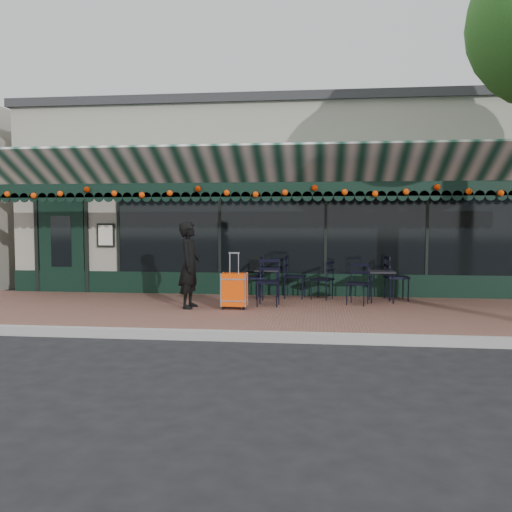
# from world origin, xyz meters

# --- Properties ---
(ground) EXTENTS (80.00, 80.00, 0.00)m
(ground) POSITION_xyz_m (0.00, 0.00, 0.00)
(ground) COLOR black
(ground) RESTS_ON ground
(sidewalk) EXTENTS (18.00, 4.00, 0.15)m
(sidewalk) POSITION_xyz_m (0.00, 2.00, 0.07)
(sidewalk) COLOR brown
(sidewalk) RESTS_ON ground
(curb) EXTENTS (18.00, 0.16, 0.15)m
(curb) POSITION_xyz_m (0.00, -0.08, 0.07)
(curb) COLOR #9E9E99
(curb) RESTS_ON ground
(restaurant_building) EXTENTS (12.00, 9.60, 4.50)m
(restaurant_building) POSITION_xyz_m (0.00, 7.84, 2.27)
(restaurant_building) COLOR gray
(restaurant_building) RESTS_ON ground
(woman) EXTENTS (0.43, 0.63, 1.67)m
(woman) POSITION_xyz_m (-1.23, 2.00, 0.98)
(woman) COLOR black
(woman) RESTS_ON sidewalk
(suitcase) EXTENTS (0.47, 0.27, 1.08)m
(suitcase) POSITION_xyz_m (-0.35, 1.96, 0.51)
(suitcase) COLOR #FA4607
(suitcase) RESTS_ON sidewalk
(cafe_table_a) EXTENTS (0.53, 0.53, 0.65)m
(cafe_table_a) POSITION_xyz_m (2.55, 3.20, 0.73)
(cafe_table_a) COLOR black
(cafe_table_a) RESTS_ON sidewalk
(cafe_table_b) EXTENTS (0.51, 0.51, 0.63)m
(cafe_table_b) POSITION_xyz_m (0.15, 3.44, 0.72)
(cafe_table_b) COLOR black
(cafe_table_b) RESTS_ON sidewalk
(chair_a_left) EXTENTS (0.55, 0.55, 0.84)m
(chair_a_left) POSITION_xyz_m (1.33, 3.46, 0.57)
(chair_a_left) COLOR black
(chair_a_left) RESTS_ON sidewalk
(chair_a_right) EXTENTS (0.54, 0.54, 0.96)m
(chair_a_right) POSITION_xyz_m (2.90, 3.51, 0.63)
(chair_a_right) COLOR black
(chair_a_right) RESTS_ON sidewalk
(chair_a_front) EXTENTS (0.53, 0.53, 0.84)m
(chair_a_front) POSITION_xyz_m (2.03, 2.79, 0.57)
(chair_a_front) COLOR black
(chair_a_front) RESTS_ON sidewalk
(chair_b_left) EXTENTS (0.55, 0.55, 0.92)m
(chair_b_left) POSITION_xyz_m (-0.15, 3.26, 0.61)
(chair_b_left) COLOR black
(chair_b_left) RESTS_ON sidewalk
(chair_b_right) EXTENTS (0.52, 0.52, 0.93)m
(chair_b_right) POSITION_xyz_m (0.73, 3.56, 0.62)
(chair_b_right) COLOR black
(chair_b_right) RESTS_ON sidewalk
(chair_b_front) EXTENTS (0.49, 0.49, 0.94)m
(chair_b_front) POSITION_xyz_m (0.26, 2.43, 0.62)
(chair_b_front) COLOR black
(chair_b_front) RESTS_ON sidewalk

